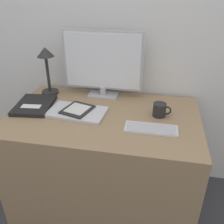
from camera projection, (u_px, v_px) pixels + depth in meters
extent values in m
plane|color=#38383D|center=(100.00, 218.00, 1.68)|extent=(10.00, 10.00, 0.00)
cube|color=silver|center=(116.00, 17.00, 1.60)|extent=(3.60, 0.05, 2.40)
cube|color=#997A56|center=(104.00, 160.00, 1.67)|extent=(1.14, 0.70, 0.70)
cube|color=#B7B7BC|center=(103.00, 95.00, 1.74)|extent=(0.20, 0.11, 0.01)
cylinder|color=#B7B7BC|center=(103.00, 90.00, 1.72)|extent=(0.04, 0.04, 0.06)
cube|color=#B7B7BC|center=(103.00, 61.00, 1.62)|extent=(0.53, 0.01, 0.39)
cube|color=white|center=(102.00, 61.00, 1.62)|extent=(0.50, 0.01, 0.36)
cube|color=silver|center=(151.00, 129.00, 1.35)|extent=(0.29, 0.11, 0.01)
cube|color=#B7B7BC|center=(151.00, 128.00, 1.35)|extent=(0.27, 0.09, 0.00)
cube|color=#BCBCC1|center=(77.00, 113.00, 1.51)|extent=(0.36, 0.23, 0.01)
cube|color=silver|center=(77.00, 111.00, 1.51)|extent=(0.36, 0.23, 0.01)
cube|color=black|center=(77.00, 109.00, 1.51)|extent=(0.20, 0.21, 0.01)
cube|color=silver|center=(77.00, 109.00, 1.51)|extent=(0.15, 0.16, 0.00)
cylinder|color=#282828|center=(50.00, 92.00, 1.77)|extent=(0.12, 0.12, 0.02)
cylinder|color=#282828|center=(48.00, 74.00, 1.70)|extent=(0.02, 0.02, 0.25)
cone|color=#282828|center=(45.00, 52.00, 1.63)|extent=(0.11, 0.11, 0.06)
cube|color=black|center=(34.00, 105.00, 1.59)|extent=(0.25, 0.30, 0.02)
cube|color=silver|center=(31.00, 106.00, 1.54)|extent=(0.13, 0.06, 0.00)
cylinder|color=black|center=(159.00, 110.00, 1.47)|extent=(0.08, 0.08, 0.08)
torus|color=black|center=(167.00, 110.00, 1.46)|extent=(0.06, 0.01, 0.06)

